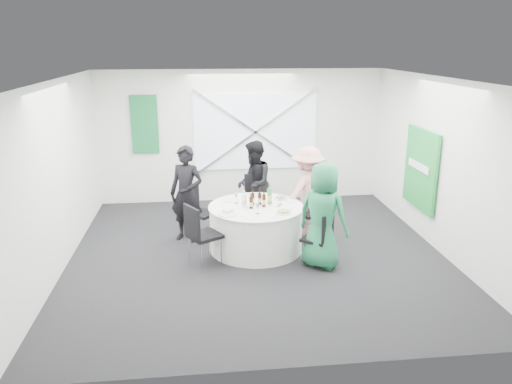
{
  "coord_description": "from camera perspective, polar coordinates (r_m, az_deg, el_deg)",
  "views": [
    {
      "loc": [
        -0.87,
        -7.47,
        3.33
      ],
      "look_at": [
        0.0,
        0.2,
        1.0
      ],
      "focal_mm": 35.0,
      "sensor_mm": 36.0,
      "label": 1
    }
  ],
  "objects": [
    {
      "name": "beer_bottle_d",
      "position": [
        7.99,
        -0.56,
        -1.26
      ],
      "size": [
        0.06,
        0.06,
        0.25
      ],
      "color": "#331609",
      "rests_on": "banquet_table"
    },
    {
      "name": "plate_front_left",
      "position": [
        7.75,
        -3.24,
        -2.54
      ],
      "size": [
        0.29,
        0.29,
        0.01
      ],
      "color": "silver",
      "rests_on": "banquet_table"
    },
    {
      "name": "window_panel",
      "position": [
        10.65,
        -0.08,
        6.9
      ],
      "size": [
        2.6,
        0.03,
        1.6
      ],
      "primitive_type": "cube",
      "color": "silver",
      "rests_on": "wall_back"
    },
    {
      "name": "window_brace_a",
      "position": [
        10.62,
        -0.05,
        6.86
      ],
      "size": [
        2.63,
        0.05,
        1.84
      ],
      "primitive_type": "cube",
      "rotation": [
        0.0,
        0.97,
        0.0
      ],
      "color": "silver",
      "rests_on": "window_panel"
    },
    {
      "name": "knife_d",
      "position": [
        7.63,
        -1.55,
        -2.87
      ],
      "size": [
        0.12,
        0.12,
        0.01
      ],
      "primitive_type": "cube",
      "rotation": [
        0.0,
        0.0,
        -2.35
      ],
      "color": "silver",
      "rests_on": "banquet_table"
    },
    {
      "name": "wine_glass_b",
      "position": [
        8.41,
        1.48,
        -0.11
      ],
      "size": [
        0.07,
        0.07,
        0.17
      ],
      "color": "white",
      "rests_on": "banquet_table"
    },
    {
      "name": "fork_b",
      "position": [
        8.31,
        3.8,
        -1.23
      ],
      "size": [
        0.08,
        0.14,
        0.01
      ],
      "primitive_type": "cube",
      "rotation": [
        0.0,
        0.0,
        0.48
      ],
      "color": "silver",
      "rests_on": "banquet_table"
    },
    {
      "name": "chair_front_left",
      "position": [
        7.63,
        -6.5,
        -4.42
      ],
      "size": [
        0.62,
        0.61,
        0.99
      ],
      "rotation": [
        0.0,
        0.0,
        2.1
      ],
      "color": "black",
      "rests_on": "floor"
    },
    {
      "name": "beer_bottle_c",
      "position": [
        8.07,
        0.91,
        -1.02
      ],
      "size": [
        0.06,
        0.06,
        0.27
      ],
      "color": "#331609",
      "rests_on": "banquet_table"
    },
    {
      "name": "chair_back_right",
      "position": [
        8.76,
        6.9,
        -1.67
      ],
      "size": [
        0.58,
        0.57,
        0.98
      ],
      "rotation": [
        0.0,
        0.0,
        -1.22
      ],
      "color": "black",
      "rests_on": "floor"
    },
    {
      "name": "banquet_table",
      "position": [
        8.26,
        -0.0,
        -4.12
      ],
      "size": [
        1.56,
        1.56,
        0.76
      ],
      "color": "silver",
      "rests_on": "floor"
    },
    {
      "name": "chair_back_left",
      "position": [
        8.8,
        -6.71,
        -1.81
      ],
      "size": [
        0.59,
        0.58,
        0.92
      ],
      "rotation": [
        0.0,
        0.0,
        0.96
      ],
      "color": "black",
      "rests_on": "floor"
    },
    {
      "name": "fork_a",
      "position": [
        7.69,
        2.37,
        -2.72
      ],
      "size": [
        0.12,
        0.12,
        0.01
      ],
      "primitive_type": "cube",
      "rotation": [
        0.0,
        0.0,
        -0.8
      ],
      "color": "silver",
      "rests_on": "banquet_table"
    },
    {
      "name": "green_banner",
      "position": [
        10.61,
        -12.63,
        7.55
      ],
      "size": [
        0.55,
        0.04,
        1.2
      ],
      "primitive_type": "cube",
      "color": "#146835",
      "rests_on": "wall_back"
    },
    {
      "name": "floor",
      "position": [
        8.22,
        0.16,
        -7.09
      ],
      "size": [
        6.0,
        6.0,
        0.0
      ],
      "primitive_type": "plane",
      "color": "black",
      "rests_on": "ground"
    },
    {
      "name": "wine_glass_a",
      "position": [
        8.25,
        -2.25,
        -0.46
      ],
      "size": [
        0.07,
        0.07,
        0.17
      ],
      "color": "white",
      "rests_on": "banquet_table"
    },
    {
      "name": "chair_back",
      "position": [
        9.26,
        -0.05,
        -0.54
      ],
      "size": [
        0.49,
        0.5,
        0.97
      ],
      "rotation": [
        0.0,
        0.0,
        -0.11
      ],
      "color": "black",
      "rests_on": "floor"
    },
    {
      "name": "wine_glass_e",
      "position": [
        8.1,
        2.62,
        -0.78
      ],
      "size": [
        0.07,
        0.07,
        0.17
      ],
      "color": "white",
      "rests_on": "banquet_table"
    },
    {
      "name": "knife_b",
      "position": [
        8.56,
        2.47,
        -0.67
      ],
      "size": [
        0.08,
        0.14,
        0.01
      ],
      "primitive_type": "cube",
      "rotation": [
        0.0,
        0.0,
        0.46
      ],
      "color": "silver",
      "rests_on": "banquet_table"
    },
    {
      "name": "wine_glass_c",
      "position": [
        8.19,
        2.85,
        -0.59
      ],
      "size": [
        0.07,
        0.07,
        0.17
      ],
      "color": "white",
      "rests_on": "banquet_table"
    },
    {
      "name": "ceiling",
      "position": [
        7.54,
        0.18,
        12.77
      ],
      "size": [
        6.0,
        6.0,
        0.0
      ],
      "primitive_type": "plane",
      "rotation": [
        3.14,
        0.0,
        0.0
      ],
      "color": "silver",
      "rests_on": "wall_back"
    },
    {
      "name": "person_woman_green",
      "position": [
        7.59,
        7.64,
        -2.68
      ],
      "size": [
        0.95,
        0.91,
        1.64
      ],
      "primitive_type": "imported",
      "rotation": [
        0.0,
        0.0,
        2.47
      ],
      "color": "#217B4C",
      "rests_on": "floor"
    },
    {
      "name": "wine_glass_d",
      "position": [
        7.74,
        0.2,
        -1.63
      ],
      "size": [
        0.07,
        0.07,
        0.17
      ],
      "color": "white",
      "rests_on": "banquet_table"
    },
    {
      "name": "person_woman_pink",
      "position": [
        8.79,
        5.88,
        0.03
      ],
      "size": [
        1.15,
        0.93,
        1.61
      ],
      "primitive_type": "imported",
      "rotation": [
        0.0,
        0.0,
        -2.63
      ],
      "color": "pink",
      "rests_on": "floor"
    },
    {
      "name": "beer_bottle_a",
      "position": [
        8.18,
        -0.38,
        -0.81
      ],
      "size": [
        0.06,
        0.06,
        0.25
      ],
      "color": "#331609",
      "rests_on": "banquet_table"
    },
    {
      "name": "plate_back_left",
      "position": [
        8.4,
        -2.83,
        -0.98
      ],
      "size": [
        0.26,
        0.26,
        0.01
      ],
      "color": "silver",
      "rests_on": "banquet_table"
    },
    {
      "name": "window_brace_b",
      "position": [
        10.62,
        -0.05,
        6.86
      ],
      "size": [
        2.63,
        0.05,
        1.84
      ],
      "primitive_type": "cube",
      "rotation": [
        0.0,
        -0.97,
        0.0
      ],
      "color": "silver",
      "rests_on": "window_panel"
    },
    {
      "name": "clear_water_bottle",
      "position": [
        8.05,
        -1.36,
        -1.02
      ],
      "size": [
        0.08,
        0.08,
        0.28
      ],
      "color": "white",
      "rests_on": "banquet_table"
    },
    {
      "name": "knife_a",
      "position": [
        7.97,
        3.91,
        -2.03
      ],
      "size": [
        0.11,
        0.12,
        0.01
      ],
      "primitive_type": "cube",
      "rotation": [
        0.0,
        0.0,
        -0.75
      ],
      "color": "silver",
      "rests_on": "banquet_table"
    },
    {
      "name": "green_water_bottle",
      "position": [
        8.21,
        1.57,
        -0.5
      ],
      "size": [
        0.08,
        0.08,
        0.33
      ],
      "color": "green",
      "rests_on": "banquet_table"
    },
    {
      "name": "napkin",
      "position": [
        7.83,
        -3.24,
        -2.11
      ],
      "size": [
        0.19,
        0.19,
        0.04
      ],
      "primitive_type": "cube",
      "rotation": [
        0.0,
        0.0,
        0.87
      ],
      "color": "silver",
      "rests_on": "plate_front_left"
    },
    {
      "name": "person_man_back",
      "position": [
        9.28,
        -0.24,
        0.98
      ],
      "size": [
        0.49,
        0.81,
        1.6
      ],
      "primitive_type": "imported",
      "rotation": [
        0.0,
        0.0,
        -1.65
      ],
      "color": "black",
      "rests_on": "floor"
    },
    {
      "name": "wall_front",
      "position": [
        4.95,
        4.22,
        -6.2
      ],
      "size": [
        6.0,
        0.0,
        6.0
      ],
      "primitive_type": "plane",
      "rotation": [
        -1.57,
        0.0,
        0.0
      ],
      "color": "white",
      "rests_on": "floor"
    },
    {
      "name": "wall_right",
      "position": [
        8.63,
        20.38,
        2.81
      ],
      "size": [
        0.0,
        6.0,
        6.0
      ],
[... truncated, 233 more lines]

